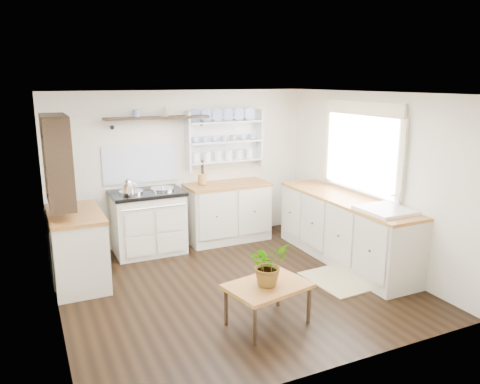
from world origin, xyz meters
The scene contains 19 objects.
floor centered at (0.00, 0.00, 0.00)m, with size 4.00×3.80×0.01m, color black.
wall_back centered at (0.00, 1.90, 1.15)m, with size 4.00×0.02×2.30m, color silver.
wall_right centered at (2.00, 0.00, 1.15)m, with size 0.02×3.80×2.30m, color silver.
wall_left centered at (-2.00, 0.00, 1.15)m, with size 0.02×3.80×2.30m, color silver.
ceiling centered at (0.00, 0.00, 2.30)m, with size 4.00×3.80×0.01m, color white.
window centered at (1.95, 0.15, 1.56)m, with size 0.08×1.55×1.22m.
aga_cooker centered at (-0.65, 1.57, 0.46)m, with size 1.02×0.71×0.94m.
back_cabinets centered at (0.60, 1.60, 0.46)m, with size 1.27×0.63×0.90m.
right_cabinets centered at (1.70, 0.10, 0.46)m, with size 0.62×2.43×0.90m.
belfast_sink centered at (1.70, -0.65, 0.80)m, with size 0.55×0.60×0.45m.
left_cabinets centered at (-1.70, 0.90, 0.46)m, with size 0.62×1.13×0.90m.
plate_rack centered at (0.65, 1.86, 1.56)m, with size 1.20×0.22×0.90m.
high_shelf centered at (-0.40, 1.78, 1.91)m, with size 1.50×0.29×0.16m.
left_shelving centered at (-1.84, 0.90, 1.55)m, with size 0.28×0.80×1.05m, color black.
kettle centered at (-0.93, 1.45, 1.03)m, with size 0.16×0.16×0.20m, color silver, non-canonical shape.
utensil_crock centered at (0.23, 1.68, 0.99)m, with size 0.13×0.13×0.15m, color olive.
center_table centered at (-0.08, -0.98, 0.39)m, with size 0.90×0.72×0.44m.
potted_plant centered at (-0.08, -0.98, 0.66)m, with size 0.40×0.34×0.44m, color #3F7233.
floor_rug centered at (1.18, -0.43, 0.01)m, with size 0.55×0.85×0.02m, color #8D7C52.
Camera 1 is at (-2.18, -4.82, 2.44)m, focal length 35.00 mm.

